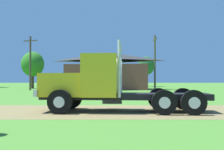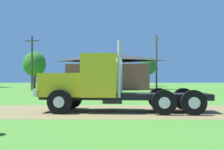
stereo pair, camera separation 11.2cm
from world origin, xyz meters
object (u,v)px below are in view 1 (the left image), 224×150
object	(u,v)px
utility_pole_near	(30,62)
utility_pole_far	(155,61)
shed_building	(108,71)
truck_foreground_white	(101,85)

from	to	relation	value
utility_pole_near	utility_pole_far	distance (m)	17.83
utility_pole_near	shed_building	bearing A→B (deg)	22.10
shed_building	utility_pole_near	distance (m)	11.63
utility_pole_far	truck_foreground_white	bearing A→B (deg)	-104.36
truck_foreground_white	utility_pole_near	distance (m)	26.93
truck_foreground_white	utility_pole_near	bearing A→B (deg)	113.74
truck_foreground_white	shed_building	distance (m)	28.91
shed_building	utility_pole_far	size ratio (longest dim) A/B	1.65
shed_building	utility_pole_far	bearing A→B (deg)	-15.91
utility_pole_near	utility_pole_far	xyz separation A→B (m)	(17.67, 2.37, 0.28)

